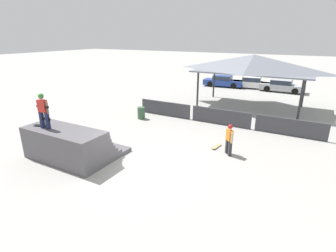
% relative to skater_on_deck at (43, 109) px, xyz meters
% --- Properties ---
extents(ground_plane, '(160.00, 160.00, 0.00)m').
position_rel_skater_on_deck_xyz_m(ground_plane, '(4.31, 1.50, -2.52)').
color(ground_plane, '#A3A09B').
extents(quarter_pipe_ramp, '(4.16, 3.21, 1.56)m').
position_rel_skater_on_deck_xyz_m(quarter_pipe_ramp, '(0.84, 0.55, -1.83)').
color(quarter_pipe_ramp, '#565459').
rests_on(quarter_pipe_ramp, ground).
extents(skater_on_deck, '(0.72, 0.26, 1.67)m').
position_rel_skater_on_deck_xyz_m(skater_on_deck, '(0.00, 0.00, 0.00)').
color(skater_on_deck, '#1E2347').
rests_on(skater_on_deck, quarter_pipe_ramp).
extents(skateboard_on_deck, '(0.80, 0.46, 0.09)m').
position_rel_skater_on_deck_xyz_m(skateboard_on_deck, '(-0.41, 0.11, -0.90)').
color(skateboard_on_deck, blue).
rests_on(skateboard_on_deck, quarter_pipe_ramp).
extents(bystander_walking, '(0.49, 0.54, 1.60)m').
position_rel_skater_on_deck_xyz_m(bystander_walking, '(7.45, 4.67, -1.59)').
color(bystander_walking, '#2D2D33').
rests_on(bystander_walking, ground).
extents(skateboard_on_ground, '(0.31, 0.87, 0.09)m').
position_rel_skater_on_deck_xyz_m(skateboard_on_ground, '(6.65, 5.19, -2.46)').
color(skateboard_on_ground, silver).
rests_on(skateboard_on_ground, ground).
extents(barrier_fence, '(12.59, 0.12, 1.05)m').
position_rel_skater_on_deck_xyz_m(barrier_fence, '(5.59, 9.02, -2.00)').
color(barrier_fence, '#3D3D42').
rests_on(barrier_fence, ground).
extents(pavilion_shelter, '(9.15, 4.67, 4.26)m').
position_rel_skater_on_deck_xyz_m(pavilion_shelter, '(6.18, 14.78, 1.02)').
color(pavilion_shelter, '#2D2D33').
rests_on(pavilion_shelter, ground).
extents(trash_bin, '(0.52, 0.52, 0.85)m').
position_rel_skater_on_deck_xyz_m(trash_bin, '(0.19, 7.50, -2.10)').
color(trash_bin, '#385B3D').
rests_on(trash_bin, ground).
extents(parked_car_blue, '(4.57, 1.96, 1.27)m').
position_rel_skater_on_deck_xyz_m(parked_car_blue, '(1.41, 22.45, -1.92)').
color(parked_car_blue, navy).
rests_on(parked_car_blue, ground).
extents(parked_car_white, '(4.32, 2.07, 1.27)m').
position_rel_skater_on_deck_xyz_m(parked_car_white, '(4.61, 23.04, -1.92)').
color(parked_car_white, silver).
rests_on(parked_car_white, ground).
extents(parked_car_silver, '(4.49, 1.78, 1.27)m').
position_rel_skater_on_deck_xyz_m(parked_car_silver, '(7.79, 22.54, -1.92)').
color(parked_car_silver, '#A8AAAF').
rests_on(parked_car_silver, ground).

